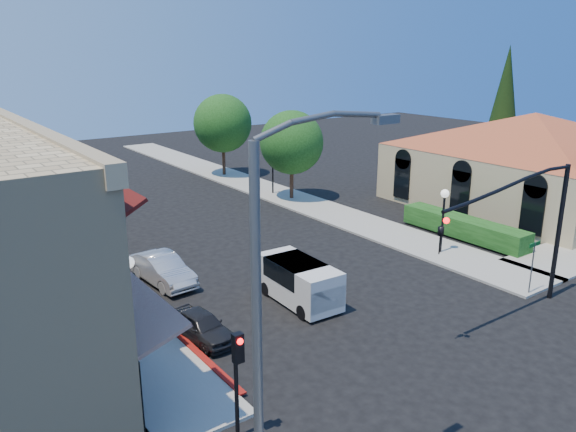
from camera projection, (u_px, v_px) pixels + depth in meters
ground at (462, 370)px, 19.17m from camera, size 120.00×120.00×0.00m
sidewalk_left at (20, 223)px, 35.28m from camera, size 3.50×50.00×0.12m
sidewalk_right at (254, 186)px, 45.07m from camera, size 3.50×50.00×0.12m
curb_red_strip at (176, 335)px, 21.54m from camera, size 0.25×10.00×0.06m
mission_building at (531, 151)px, 39.37m from camera, size 30.12×30.12×6.40m
hedge at (463, 238)px, 32.72m from camera, size 1.40×8.00×1.10m
conifer_far at (504, 102)px, 47.05m from camera, size 3.20×3.20×11.00m
street_tree_a at (292, 142)px, 40.04m from camera, size 4.56×4.56×6.48m
street_tree_b at (223, 123)px, 47.73m from camera, size 4.94×4.94×7.02m
signal_mast_arm at (533, 217)px, 22.45m from camera, size 8.01×0.39×6.00m
secondary_signal at (237, 366)px, 15.13m from camera, size 0.28×0.42×3.32m
cobra_streetlight at (272, 328)px, 11.00m from camera, size 3.60×0.25×9.31m
street_name_sign at (533, 259)px, 24.60m from camera, size 0.80×0.06×2.50m
lamppost_left_near at (130, 279)px, 19.87m from camera, size 0.44×0.44×3.57m
lamppost_left_far at (37, 198)px, 30.77m from camera, size 0.44×0.44×3.57m
lamppost_right_near at (444, 205)px, 29.38m from camera, size 0.44×0.44×3.57m
lamppost_right_far at (273, 159)px, 41.84m from camera, size 0.44×0.44×3.57m
white_van at (300, 280)px, 24.04m from camera, size 1.96×4.19×1.83m
parked_car_a at (202, 326)px, 21.10m from camera, size 1.65×3.38×1.11m
parked_car_b at (163, 269)px, 26.19m from camera, size 1.80×4.29×1.38m
parked_car_c at (81, 225)px, 32.95m from camera, size 2.19×4.79×1.36m
parked_car_d at (72, 198)px, 39.34m from camera, size 1.92×4.14×1.15m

